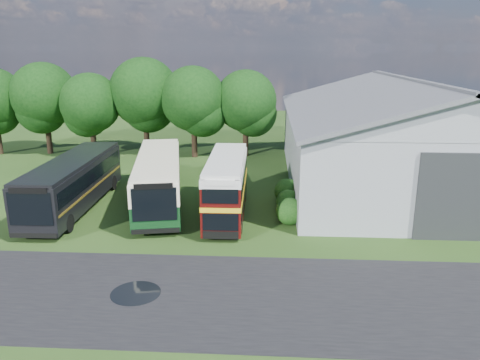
# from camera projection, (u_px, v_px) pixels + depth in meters

# --- Properties ---
(ground) EXTENTS (120.00, 120.00, 0.00)m
(ground) POSITION_uv_depth(u_px,v_px,m) (182.00, 264.00, 23.29)
(ground) COLOR #1B3611
(ground) RESTS_ON ground
(asphalt_road) EXTENTS (60.00, 8.00, 0.02)m
(asphalt_road) POSITION_uv_depth(u_px,v_px,m) (238.00, 297.00, 20.24)
(asphalt_road) COLOR black
(asphalt_road) RESTS_ON ground
(puddle) EXTENTS (2.20, 2.20, 0.01)m
(puddle) POSITION_uv_depth(u_px,v_px,m) (136.00, 294.00, 20.50)
(puddle) COLOR black
(puddle) RESTS_ON ground
(storage_shed) EXTENTS (18.80, 24.80, 8.15)m
(storage_shed) POSITION_uv_depth(u_px,v_px,m) (406.00, 130.00, 36.66)
(storage_shed) COLOR gray
(storage_shed) RESTS_ON ground
(tree_left_a) EXTENTS (6.46, 6.46, 9.12)m
(tree_left_a) POSITION_uv_depth(u_px,v_px,m) (44.00, 95.00, 46.26)
(tree_left_a) COLOR black
(tree_left_a) RESTS_ON ground
(tree_left_b) EXTENTS (5.78, 5.78, 8.16)m
(tree_left_b) POSITION_uv_depth(u_px,v_px,m) (90.00, 103.00, 45.19)
(tree_left_b) COLOR black
(tree_left_b) RESTS_ON ground
(tree_mid) EXTENTS (6.80, 6.80, 9.60)m
(tree_mid) POSITION_uv_depth(u_px,v_px,m) (144.00, 92.00, 45.90)
(tree_mid) COLOR black
(tree_mid) RESTS_ON ground
(tree_right_a) EXTENTS (6.26, 6.26, 8.83)m
(tree_right_a) POSITION_uv_depth(u_px,v_px,m) (193.00, 99.00, 44.79)
(tree_right_a) COLOR black
(tree_right_a) RESTS_ON ground
(tree_right_b) EXTENTS (5.98, 5.98, 8.45)m
(tree_right_b) POSITION_uv_depth(u_px,v_px,m) (246.00, 101.00, 45.34)
(tree_right_b) COLOR black
(tree_right_b) RESTS_ON ground
(shrub_front) EXTENTS (1.70, 1.70, 1.70)m
(shrub_front) POSITION_uv_depth(u_px,v_px,m) (289.00, 223.00, 28.74)
(shrub_front) COLOR #194714
(shrub_front) RESTS_ON ground
(shrub_mid) EXTENTS (1.60, 1.60, 1.60)m
(shrub_mid) POSITION_uv_depth(u_px,v_px,m) (288.00, 212.00, 30.66)
(shrub_mid) COLOR #194714
(shrub_mid) RESTS_ON ground
(shrub_back) EXTENTS (1.80, 1.80, 1.80)m
(shrub_back) POSITION_uv_depth(u_px,v_px,m) (287.00, 203.00, 32.58)
(shrub_back) COLOR #194714
(shrub_back) RESTS_ON ground
(bus_green_single) EXTENTS (5.13, 12.67, 3.41)m
(bus_green_single) POSITION_uv_depth(u_px,v_px,m) (159.00, 179.00, 31.71)
(bus_green_single) COLOR black
(bus_green_single) RESTS_ON ground
(bus_maroon_double) EXTENTS (2.39, 9.00, 3.86)m
(bus_maroon_double) POSITION_uv_depth(u_px,v_px,m) (227.00, 187.00, 29.53)
(bus_maroon_double) COLOR black
(bus_maroon_double) RESTS_ON ground
(bus_dark_single) EXTENTS (3.05, 12.18, 3.34)m
(bus_dark_single) POSITION_uv_depth(u_px,v_px,m) (74.00, 182.00, 31.03)
(bus_dark_single) COLOR black
(bus_dark_single) RESTS_ON ground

